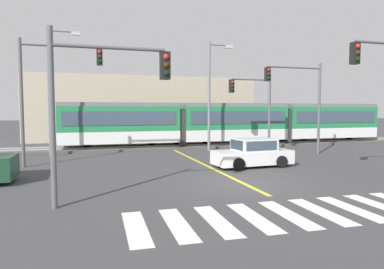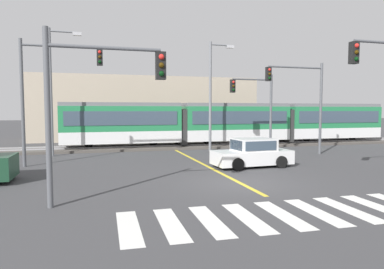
% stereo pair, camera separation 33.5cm
% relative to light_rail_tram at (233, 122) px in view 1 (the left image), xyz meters
% --- Properties ---
extents(ground_plane, '(200.00, 200.00, 0.00)m').
position_rel_light_rail_tram_xyz_m(ground_plane, '(-5.63, -14.12, -2.05)').
color(ground_plane, '#3D3D3F').
extents(track_bed, '(120.00, 4.00, 0.18)m').
position_rel_light_rail_tram_xyz_m(track_bed, '(-5.63, 0.01, -1.96)').
color(track_bed, '#4C4742').
rests_on(track_bed, ground).
extents(rail_near, '(120.00, 0.08, 0.10)m').
position_rel_light_rail_tram_xyz_m(rail_near, '(-5.63, -0.71, -1.82)').
color(rail_near, '#939399').
rests_on(rail_near, track_bed).
extents(rail_far, '(120.00, 0.08, 0.10)m').
position_rel_light_rail_tram_xyz_m(rail_far, '(-5.63, 0.73, -1.82)').
color(rail_far, '#939399').
rests_on(rail_far, track_bed).
extents(light_rail_tram, '(28.00, 2.64, 3.43)m').
position_rel_light_rail_tram_xyz_m(light_rail_tram, '(0.00, 0.00, 0.00)').
color(light_rail_tram, silver).
rests_on(light_rail_tram, track_bed).
extents(crosswalk_stripe_0, '(0.61, 2.81, 0.01)m').
position_rel_light_rail_tram_xyz_m(crosswalk_stripe_0, '(-10.57, -18.30, -2.04)').
color(crosswalk_stripe_0, silver).
rests_on(crosswalk_stripe_0, ground).
extents(crosswalk_stripe_1, '(0.61, 2.81, 0.01)m').
position_rel_light_rail_tram_xyz_m(crosswalk_stripe_1, '(-9.47, -18.32, -2.04)').
color(crosswalk_stripe_1, silver).
rests_on(crosswalk_stripe_1, ground).
extents(crosswalk_stripe_2, '(0.61, 2.81, 0.01)m').
position_rel_light_rail_tram_xyz_m(crosswalk_stripe_2, '(-8.37, -18.35, -2.04)').
color(crosswalk_stripe_2, silver).
rests_on(crosswalk_stripe_2, ground).
extents(crosswalk_stripe_3, '(0.61, 2.81, 0.01)m').
position_rel_light_rail_tram_xyz_m(crosswalk_stripe_3, '(-7.28, -18.37, -2.04)').
color(crosswalk_stripe_3, silver).
rests_on(crosswalk_stripe_3, ground).
extents(crosswalk_stripe_4, '(0.61, 2.81, 0.01)m').
position_rel_light_rail_tram_xyz_m(crosswalk_stripe_4, '(-6.18, -18.39, -2.04)').
color(crosswalk_stripe_4, silver).
rests_on(crosswalk_stripe_4, ground).
extents(crosswalk_stripe_5, '(0.61, 2.81, 0.01)m').
position_rel_light_rail_tram_xyz_m(crosswalk_stripe_5, '(-5.08, -18.41, -2.04)').
color(crosswalk_stripe_5, silver).
rests_on(crosswalk_stripe_5, ground).
extents(crosswalk_stripe_6, '(0.61, 2.81, 0.01)m').
position_rel_light_rail_tram_xyz_m(crosswalk_stripe_6, '(-3.98, -18.43, -2.04)').
color(crosswalk_stripe_6, silver).
rests_on(crosswalk_stripe_6, ground).
extents(crosswalk_stripe_7, '(0.61, 2.81, 0.01)m').
position_rel_light_rail_tram_xyz_m(crosswalk_stripe_7, '(-2.88, -18.45, -2.04)').
color(crosswalk_stripe_7, silver).
rests_on(crosswalk_stripe_7, ground).
extents(lane_centre_line, '(0.20, 14.41, 0.01)m').
position_rel_light_rail_tram_xyz_m(lane_centre_line, '(-5.63, -9.20, -2.04)').
color(lane_centre_line, gold).
rests_on(lane_centre_line, ground).
extents(sedan_crossing, '(4.29, 2.11, 1.52)m').
position_rel_light_rail_tram_xyz_m(sedan_crossing, '(-3.35, -10.43, -1.35)').
color(sedan_crossing, silver).
rests_on(sedan_crossing, ground).
extents(traffic_light_near_left, '(3.75, 0.38, 5.54)m').
position_rel_light_rail_tram_xyz_m(traffic_light_near_left, '(-11.45, -15.83, 1.58)').
color(traffic_light_near_left, '#515459').
rests_on(traffic_light_near_left, ground).
extents(traffic_light_far_right, '(3.25, 0.38, 5.59)m').
position_rel_light_rail_tram_xyz_m(traffic_light_far_right, '(-0.23, -4.59, 1.65)').
color(traffic_light_far_right, '#515459').
rests_on(traffic_light_far_right, ground).
extents(traffic_light_mid_right, '(4.25, 0.38, 6.22)m').
position_rel_light_rail_tram_xyz_m(traffic_light_mid_right, '(2.03, -6.83, 2.13)').
color(traffic_light_mid_right, '#515459').
rests_on(traffic_light_mid_right, ground).
extents(traffic_light_mid_left, '(4.25, 0.38, 6.78)m').
position_rel_light_rail_tram_xyz_m(traffic_light_mid_left, '(-13.76, -7.17, 2.49)').
color(traffic_light_mid_left, '#515459').
rests_on(traffic_light_mid_left, ground).
extents(street_lamp_west, '(2.10, 0.28, 8.32)m').
position_rel_light_rail_tram_xyz_m(street_lamp_west, '(-14.00, -3.06, 2.68)').
color(street_lamp_west, slate).
rests_on(street_lamp_west, ground).
extents(street_lamp_centre, '(1.92, 0.28, 8.03)m').
position_rel_light_rail_tram_xyz_m(street_lamp_centre, '(-3.06, -2.97, 2.50)').
color(street_lamp_centre, slate).
rests_on(street_lamp_centre, ground).
extents(building_backdrop_far, '(23.08, 6.00, 6.45)m').
position_rel_light_rail_tram_xyz_m(building_backdrop_far, '(-6.25, 9.71, 1.18)').
color(building_backdrop_far, tan).
rests_on(building_backdrop_far, ground).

